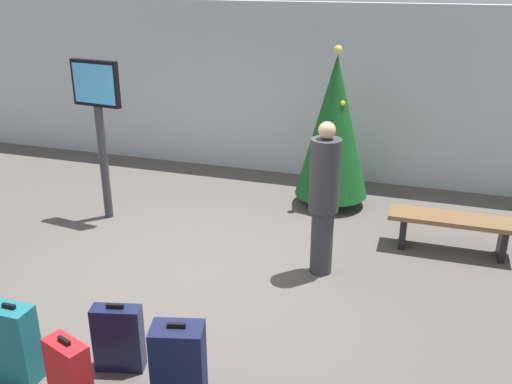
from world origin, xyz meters
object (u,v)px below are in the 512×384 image
traveller_1 (324,196)px  suitcase_3 (118,338)px  holiday_tree (334,127)px  suitcase_4 (16,344)px  suitcase_2 (70,379)px  waiting_bench (453,225)px  suitcase_1 (179,368)px  flight_info_kiosk (98,113)px

traveller_1 → suitcase_3: bearing=-120.9°
holiday_tree → suitcase_4: size_ratio=3.11×
suitcase_2 → waiting_bench: bearing=53.5°
waiting_bench → suitcase_1: size_ratio=1.96×
waiting_bench → suitcase_4: size_ratio=2.09×
holiday_tree → suitcase_3: 4.66m
traveller_1 → suitcase_4: traveller_1 is taller
flight_info_kiosk → suitcase_1: size_ratio=2.76×
suitcase_1 → suitcase_3: bearing=158.5°
suitcase_1 → suitcase_2: bearing=-157.7°
traveller_1 → suitcase_1: size_ratio=2.25×
traveller_1 → suitcase_3: (-1.38, -2.31, -0.67)m
suitcase_3 → holiday_tree: bearing=76.2°
suitcase_1 → suitcase_3: suitcase_1 is taller
suitcase_2 → flight_info_kiosk: bearing=117.6°
suitcase_3 → suitcase_4: bearing=-152.1°
holiday_tree → suitcase_2: 5.27m
traveller_1 → suitcase_4: bearing=-128.4°
flight_info_kiosk → traveller_1: flight_info_kiosk is taller
flight_info_kiosk → suitcase_1: (2.68, -3.24, -1.17)m
traveller_1 → suitcase_2: traveller_1 is taller
holiday_tree → suitcase_1: (-0.35, -4.73, -0.84)m
suitcase_3 → traveller_1: bearing=59.1°
traveller_1 → suitcase_3: traveller_1 is taller
waiting_bench → holiday_tree: bearing=148.8°
flight_info_kiosk → traveller_1: size_ratio=1.23×
waiting_bench → traveller_1: size_ratio=0.87×
suitcase_2 → suitcase_4: 0.73m
suitcase_4 → waiting_bench: bearing=45.9°
suitcase_1 → suitcase_3: 0.80m
waiting_bench → suitcase_1: bearing=-120.4°
flight_info_kiosk → suitcase_3: flight_info_kiosk is taller
holiday_tree → flight_info_kiosk: holiday_tree is taller
suitcase_2 → suitcase_4: (-0.70, 0.22, 0.02)m
flight_info_kiosk → suitcase_2: bearing=-62.4°
waiting_bench → suitcase_2: size_ratio=2.21×
suitcase_2 → holiday_tree: bearing=77.1°
suitcase_3 → suitcase_4: size_ratio=0.87×
suitcase_4 → traveller_1: bearing=51.6°
suitcase_1 → suitcase_4: 1.51m
holiday_tree → flight_info_kiosk: bearing=-153.9°
waiting_bench → suitcase_3: size_ratio=2.39×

